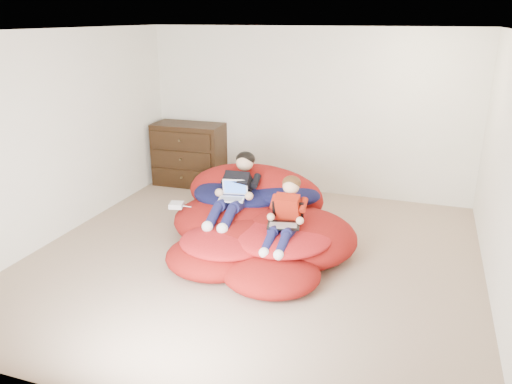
# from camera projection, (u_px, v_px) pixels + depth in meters

# --- Properties ---
(room_shell) EXTENTS (5.10, 5.10, 2.77)m
(room_shell) POSITION_uv_depth(u_px,v_px,m) (253.00, 241.00, 5.68)
(room_shell) COLOR tan
(room_shell) RESTS_ON ground
(dresser) EXTENTS (1.13, 0.63, 1.01)m
(dresser) POSITION_uv_depth(u_px,v_px,m) (189.00, 154.00, 8.12)
(dresser) COLOR black
(dresser) RESTS_ON ground
(beanbag_pile) EXTENTS (2.39, 2.38, 0.88)m
(beanbag_pile) POSITION_uv_depth(u_px,v_px,m) (255.00, 224.00, 6.00)
(beanbag_pile) COLOR #9D1411
(beanbag_pile) RESTS_ON ground
(cream_pillow) EXTENTS (0.43, 0.28, 0.28)m
(cream_pillow) POSITION_uv_depth(u_px,v_px,m) (240.00, 175.00, 6.69)
(cream_pillow) COLOR white
(cream_pillow) RESTS_ON beanbag_pile
(older_boy) EXTENTS (0.33, 1.18, 0.68)m
(older_boy) POSITION_uv_depth(u_px,v_px,m) (236.00, 187.00, 6.05)
(older_boy) COLOR black
(older_boy) RESTS_ON beanbag_pile
(younger_boy) EXTENTS (0.28, 0.90, 0.66)m
(younger_boy) POSITION_uv_depth(u_px,v_px,m) (286.00, 213.00, 5.42)
(younger_boy) COLOR #B0210F
(younger_boy) RESTS_ON beanbag_pile
(laptop_white) EXTENTS (0.34, 0.32, 0.22)m
(laptop_white) POSITION_uv_depth(u_px,v_px,m) (233.00, 194.00, 5.96)
(laptop_white) COLOR white
(laptop_white) RESTS_ON older_boy
(laptop_black) EXTENTS (0.39, 0.43, 0.23)m
(laptop_black) POSITION_uv_depth(u_px,v_px,m) (285.00, 218.00, 5.43)
(laptop_black) COLOR black
(laptop_black) RESTS_ON younger_boy
(power_adapter) EXTENTS (0.20, 0.20, 0.06)m
(power_adapter) POSITION_uv_depth(u_px,v_px,m) (177.00, 205.00, 6.18)
(power_adapter) COLOR white
(power_adapter) RESTS_ON beanbag_pile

